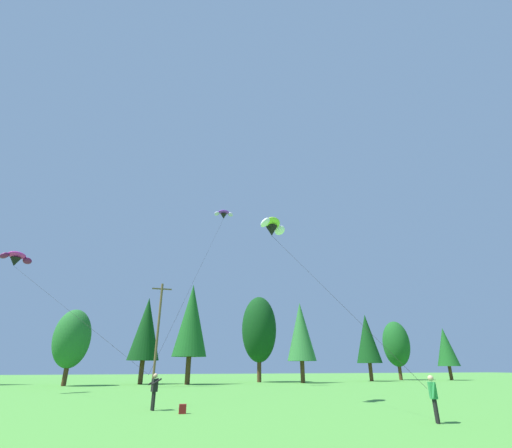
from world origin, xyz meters
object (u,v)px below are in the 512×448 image
kite_flyer_mid (433,395)px  parafoil_kite_mid_lime_white (272,227)px  parafoil_kite_far_purple (224,214)px  backpack (183,409)px  utility_pole (158,330)px  parafoil_kite_high_magenta (16,259)px  kite_flyer_near (154,388)px

kite_flyer_mid → parafoil_kite_mid_lime_white: (-3.40, 8.78, 9.96)m
parafoil_kite_mid_lime_white → parafoil_kite_far_purple: parafoil_kite_far_purple is taller
kite_flyer_mid → backpack: bearing=147.1°
utility_pole → backpack: utility_pole is taller
backpack → parafoil_kite_high_magenta: bearing=-48.2°
utility_pole → kite_flyer_mid: (9.69, -29.50, -4.74)m
parafoil_kite_far_purple → backpack: 30.09m
parafoil_kite_high_magenta → parafoil_kite_far_purple: (19.51, 5.48, 8.96)m
utility_pole → parafoil_kite_mid_lime_white: 22.27m
kite_flyer_near → parafoil_kite_far_purple: size_ratio=0.08×
parafoil_kite_high_magenta → parafoil_kite_mid_lime_white: bearing=-35.3°
parafoil_kite_high_magenta → parafoil_kite_far_purple: size_ratio=0.77×
utility_pole → parafoil_kite_mid_lime_white: parafoil_kite_mid_lime_white is taller
kite_flyer_mid → parafoil_kite_mid_lime_white: parafoil_kite_mid_lime_white is taller
kite_flyer_near → kite_flyer_mid: size_ratio=1.00×
parafoil_kite_high_magenta → backpack: size_ratio=40.32×
parafoil_kite_high_magenta → parafoil_kite_mid_lime_white: (19.24, -13.60, 0.08)m
parafoil_kite_mid_lime_white → parafoil_kite_far_purple: 21.05m
parafoil_kite_far_purple → backpack: (-5.86, -22.04, -19.62)m
utility_pole → parafoil_kite_mid_lime_white: size_ratio=1.04×
kite_flyer_mid → parafoil_kite_far_purple: 33.78m
parafoil_kite_mid_lime_white → backpack: 12.47m
kite_flyer_near → backpack: (1.28, -1.72, -0.80)m
parafoil_kite_far_purple → backpack: bearing=-104.9°
utility_pole → parafoil_kite_far_purple: size_ratio=0.52×
parafoil_kite_mid_lime_white → kite_flyer_near: bearing=-169.7°
utility_pole → kite_flyer_near: (-0.59, -21.96, -4.73)m
utility_pole → parafoil_kite_far_purple: (6.56, -1.64, 14.10)m
utility_pole → kite_flyer_mid: size_ratio=6.46×
kite_flyer_mid → parafoil_kite_mid_lime_white: size_ratio=0.16×
parafoil_kite_mid_lime_white → backpack: size_ratio=26.14×
kite_flyer_near → parafoil_kite_high_magenta: (-12.37, 14.84, 9.87)m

